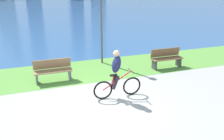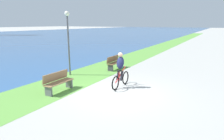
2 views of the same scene
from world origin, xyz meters
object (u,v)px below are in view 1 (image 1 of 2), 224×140
(cyclist_lead, at_px, (117,75))
(lamppost_tall, at_px, (101,13))
(bench_far_along_path, at_px, (53,71))
(bench_near_path, at_px, (166,58))

(cyclist_lead, bearing_deg, lamppost_tall, 81.28)
(cyclist_lead, relative_size, bench_far_along_path, 1.17)
(bench_far_along_path, bearing_deg, lamppost_tall, 31.41)
(bench_near_path, distance_m, lamppost_tall, 3.71)
(bench_far_along_path, distance_m, lamppost_tall, 3.57)
(lamppost_tall, bearing_deg, bench_far_along_path, -148.59)
(cyclist_lead, relative_size, bench_near_path, 1.17)
(bench_near_path, height_order, bench_far_along_path, same)
(bench_near_path, bearing_deg, cyclist_lead, -146.91)
(cyclist_lead, distance_m, lamppost_tall, 4.09)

